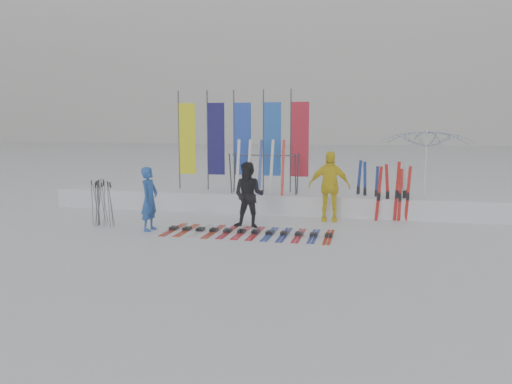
% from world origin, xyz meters
% --- Properties ---
extents(ground, '(120.00, 120.00, 0.00)m').
position_xyz_m(ground, '(0.00, 0.00, 0.00)').
color(ground, white).
rests_on(ground, ground).
extents(snow_bank, '(14.00, 1.60, 0.60)m').
position_xyz_m(snow_bank, '(0.00, 4.60, 0.30)').
color(snow_bank, white).
rests_on(snow_bank, ground).
extents(person_blue, '(0.43, 0.62, 1.64)m').
position_xyz_m(person_blue, '(-2.47, 1.03, 0.82)').
color(person_blue, '#1D50AD').
rests_on(person_blue, ground).
extents(person_black, '(0.88, 0.70, 1.73)m').
position_xyz_m(person_black, '(-0.06, 1.92, 0.87)').
color(person_black, black).
rests_on(person_black, ground).
extents(person_yellow, '(1.19, 0.56, 1.98)m').
position_xyz_m(person_yellow, '(1.92, 3.34, 0.99)').
color(person_yellow, yellow).
rests_on(person_yellow, ground).
extents(tent_canopy, '(3.70, 3.73, 2.64)m').
position_xyz_m(tent_canopy, '(4.70, 5.49, 1.32)').
color(tent_canopy, white).
rests_on(tent_canopy, ground).
extents(ski_row, '(4.16, 1.68, 0.07)m').
position_xyz_m(ski_row, '(0.10, 1.22, 0.04)').
color(ski_row, '#AE1E0D').
rests_on(ski_row, ground).
extents(pole_cluster, '(0.73, 0.60, 1.25)m').
position_xyz_m(pole_cluster, '(-3.99, 1.30, 0.61)').
color(pole_cluster, '#595B60').
rests_on(pole_cluster, ground).
extents(feather_flags, '(4.29, 0.20, 3.20)m').
position_xyz_m(feather_flags, '(-0.98, 4.80, 2.24)').
color(feather_flags, '#383A3F').
rests_on(feather_flags, ground).
extents(ski_rack, '(2.04, 0.80, 1.23)m').
position_xyz_m(ski_rack, '(-0.12, 4.20, 1.38)').
color(ski_rack, '#383A3F').
rests_on(ski_rack, ground).
extents(upright_skis, '(1.52, 1.09, 1.69)m').
position_xyz_m(upright_skis, '(3.57, 4.11, 0.78)').
color(upright_skis, red).
rests_on(upright_skis, ground).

